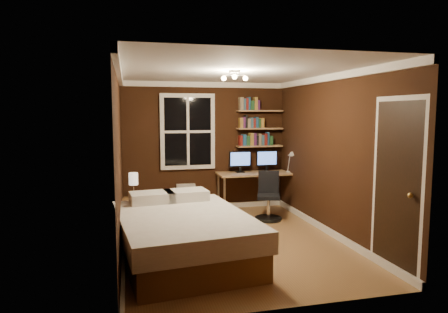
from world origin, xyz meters
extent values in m
plane|color=#996A3D|center=(0.00, 0.00, 0.00)|extent=(4.20, 4.20, 0.00)
cube|color=black|center=(0.00, 2.10, 1.25)|extent=(3.20, 0.04, 2.50)
cube|color=black|center=(-1.60, 0.00, 1.25)|extent=(0.04, 4.20, 2.50)
cube|color=black|center=(1.60, 0.00, 1.25)|extent=(0.04, 4.20, 2.50)
cube|color=white|center=(0.00, 0.00, 2.50)|extent=(3.20, 4.20, 0.02)
cube|color=white|center=(-0.35, 2.06, 1.55)|extent=(1.06, 0.06, 1.46)
sphere|color=#B88D43|center=(1.55, -1.85, 1.00)|extent=(0.06, 0.06, 0.06)
cube|color=#A1764E|center=(1.08, 1.98, 1.25)|extent=(0.92, 0.22, 0.03)
cube|color=#A1764E|center=(1.08, 1.98, 1.60)|extent=(0.92, 0.22, 0.03)
cube|color=#A1764E|center=(1.08, 1.98, 1.95)|extent=(0.92, 0.22, 0.03)
cube|color=brown|center=(-0.81, -0.56, 0.17)|extent=(1.74, 2.31, 0.34)
cube|color=silver|center=(-0.81, -0.56, 0.47)|extent=(1.84, 2.38, 0.26)
cube|color=white|center=(-1.16, 0.25, 0.68)|extent=(0.67, 0.50, 0.15)
cube|color=white|center=(-0.65, 0.31, 0.68)|extent=(0.67, 0.50, 0.15)
cube|color=brown|center=(-1.41, 1.09, 0.25)|extent=(0.46, 0.46, 0.49)
cube|color=beige|center=(-0.41, 2.00, 0.27)|extent=(0.36, 0.13, 0.54)
cube|color=#A1764E|center=(0.98, 1.78, 0.73)|extent=(1.58, 0.59, 0.04)
cylinder|color=beige|center=(0.25, 1.53, 0.35)|extent=(0.04, 0.04, 0.71)
cylinder|color=beige|center=(1.71, 1.53, 0.35)|extent=(0.04, 0.04, 0.71)
cylinder|color=beige|center=(0.25, 2.04, 0.35)|extent=(0.04, 0.04, 0.71)
cylinder|color=beige|center=(1.71, 2.04, 0.35)|extent=(0.04, 0.04, 0.71)
cylinder|color=black|center=(0.93, 1.02, 0.03)|extent=(0.48, 0.48, 0.05)
cylinder|color=silver|center=(0.93, 1.02, 0.22)|extent=(0.05, 0.05, 0.35)
cube|color=black|center=(0.93, 1.02, 0.43)|extent=(0.50, 0.50, 0.06)
cube|color=black|center=(0.99, 1.18, 0.66)|extent=(0.37, 0.17, 0.41)
camera|label=1|loc=(-1.48, -5.58, 1.91)|focal=32.00mm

